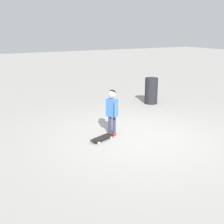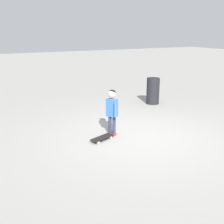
{
  "view_description": "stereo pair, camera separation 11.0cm",
  "coord_description": "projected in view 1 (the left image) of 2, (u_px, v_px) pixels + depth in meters",
  "views": [
    {
      "loc": [
        -4.97,
        3.55,
        2.34
      ],
      "look_at": [
        0.42,
        0.52,
        0.55
      ],
      "focal_mm": 46.12,
      "sensor_mm": 36.0,
      "label": 1
    },
    {
      "loc": [
        -5.02,
        3.46,
        2.34
      ],
      "look_at": [
        0.42,
        0.52,
        0.55
      ],
      "focal_mm": 46.12,
      "sensor_mm": 36.0,
      "label": 2
    }
  ],
  "objects": [
    {
      "name": "child_person",
      "position": [
        112.0,
        107.0,
        6.41
      ],
      "size": [
        0.41,
        0.26,
        1.06
      ],
      "color": "#2D3351",
      "rests_on": "ground"
    },
    {
      "name": "skateboard",
      "position": [
        102.0,
        138.0,
        6.27
      ],
      "size": [
        0.38,
        0.6,
        0.07
      ],
      "color": "black",
      "rests_on": "ground"
    },
    {
      "name": "ground_plane",
      "position": [
        141.0,
        137.0,
        6.49
      ],
      "size": [
        50.0,
        50.0,
        0.0
      ],
      "primitive_type": "plane",
      "color": "gray"
    },
    {
      "name": "trash_bin",
      "position": [
        151.0,
        91.0,
        9.28
      ],
      "size": [
        0.41,
        0.41,
        0.84
      ],
      "primitive_type": "cylinder",
      "color": "black",
      "rests_on": "ground"
    }
  ]
}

